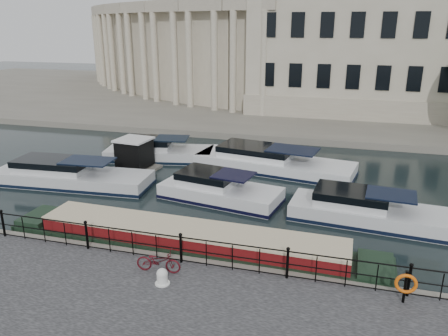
# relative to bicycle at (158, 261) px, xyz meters

# --- Properties ---
(ground_plane) EXTENTS (160.00, 160.00, 0.00)m
(ground_plane) POSITION_rel_bicycle_xyz_m (0.55, 3.09, -0.98)
(ground_plane) COLOR black
(ground_plane) RESTS_ON ground
(far_bank) EXTENTS (120.00, 42.00, 0.55)m
(far_bank) POSITION_rel_bicycle_xyz_m (0.55, 42.09, -0.71)
(far_bank) COLOR #6B665B
(far_bank) RESTS_ON ground_plane
(railing) EXTENTS (24.14, 0.14, 1.22)m
(railing) POSITION_rel_bicycle_xyz_m (0.55, 0.84, 0.22)
(railing) COLOR black
(railing) RESTS_ON near_quay
(civic_building) EXTENTS (53.55, 31.84, 16.85)m
(civic_building) POSITION_rel_bicycle_xyz_m (-0.45, 37.80, 6.05)
(civic_building) COLOR #ADA38C
(civic_building) RESTS_ON far_bank
(bicycle) EXTENTS (1.70, 0.71, 0.87)m
(bicycle) POSITION_rel_bicycle_xyz_m (0.00, 0.00, 0.00)
(bicycle) COLOR #470C13
(bicycle) RESTS_ON near_quay
(mooring_bollard) EXTENTS (0.52, 0.52, 0.59)m
(mooring_bollard) POSITION_rel_bicycle_xyz_m (0.44, -0.69, -0.16)
(mooring_bollard) COLOR silver
(mooring_bollard) RESTS_ON near_quay
(life_ring_post) EXTENTS (0.70, 0.19, 1.14)m
(life_ring_post) POSITION_rel_bicycle_xyz_m (8.38, 0.35, 0.28)
(life_ring_post) COLOR black
(life_ring_post) RESTS_ON near_quay
(narrowboat) EXTENTS (16.24, 2.60, 1.59)m
(narrowboat) POSITION_rel_bicycle_xyz_m (0.28, 2.47, -0.62)
(narrowboat) COLOR black
(narrowboat) RESTS_ON ground_plane
(harbour_hut) EXTENTS (3.03, 2.62, 2.17)m
(harbour_hut) POSITION_rel_bicycle_xyz_m (-6.91, 11.93, -0.03)
(harbour_hut) COLOR #6B665B
(harbour_hut) RESTS_ON ground_plane
(cabin_cruisers) EXTENTS (25.61, 10.62, 1.99)m
(cabin_cruisers) POSITION_rel_bicycle_xyz_m (-1.58, 11.01, -0.62)
(cabin_cruisers) COLOR silver
(cabin_cruisers) RESTS_ON ground_plane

